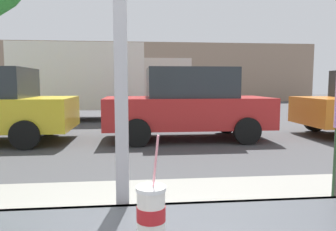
{
  "coord_description": "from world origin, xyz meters",
  "views": [
    {
      "loc": [
        0.05,
        -1.18,
        1.44
      ],
      "look_at": [
        0.47,
        2.84,
        1.02
      ],
      "focal_mm": 34.14,
      "sensor_mm": 36.0,
      "label": 1
    }
  ],
  "objects": [
    {
      "name": "ground_plane",
      "position": [
        0.0,
        8.0,
        0.0
      ],
      "size": [
        60.0,
        60.0,
        0.0
      ],
      "primitive_type": "plane",
      "color": "#424244"
    },
    {
      "name": "building_facade_far",
      "position": [
        0.0,
        23.35,
        2.23
      ],
      "size": [
        28.0,
        1.2,
        4.46
      ],
      "primitive_type": "cube",
      "color": "gray",
      "rests_on": "ground"
    },
    {
      "name": "soda_cup_left",
      "position": [
        0.1,
        -0.26,
        1.05
      ],
      "size": [
        0.09,
        0.09,
        0.33
      ],
      "color": "white",
      "rests_on": "window_counter"
    },
    {
      "name": "parked_car_red",
      "position": [
        1.39,
        6.83,
        0.91
      ],
      "size": [
        4.13,
        1.94,
        1.81
      ],
      "color": "red",
      "rests_on": "ground"
    },
    {
      "name": "box_truck",
      "position": [
        -1.29,
        11.62,
        1.58
      ],
      "size": [
        6.59,
        2.44,
        2.89
      ],
      "color": "silver",
      "rests_on": "ground"
    }
  ]
}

